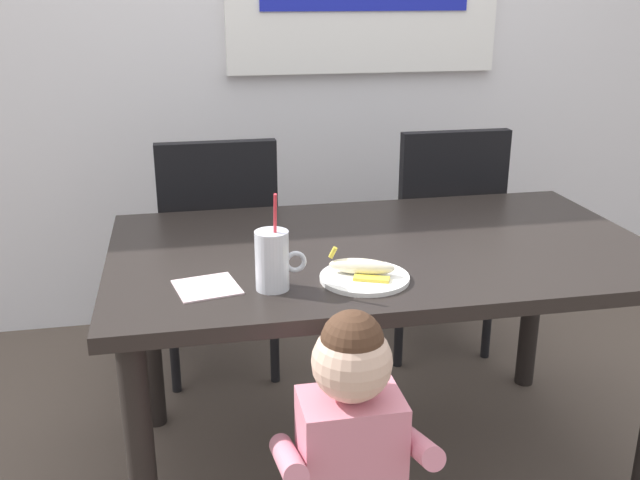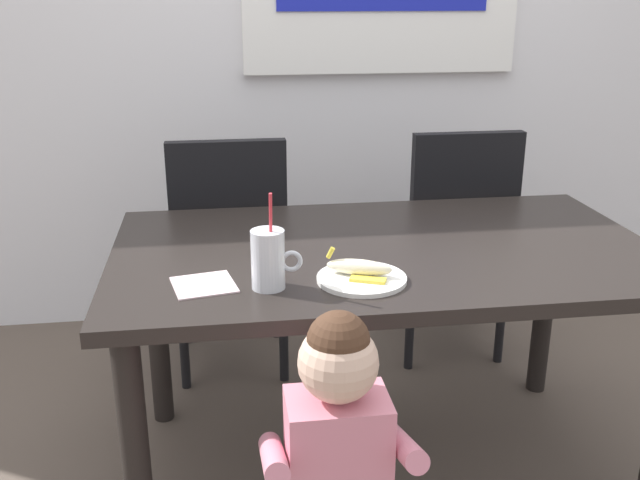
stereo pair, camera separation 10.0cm
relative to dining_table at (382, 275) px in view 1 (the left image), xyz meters
name	(u,v)px [view 1 (the left image)]	position (x,y,z in m)	size (l,w,h in m)	color
ground_plane	(376,462)	(0.00, 0.00, -0.66)	(24.00, 24.00, 0.00)	brown
dining_table	(382,275)	(0.00, 0.00, 0.00)	(1.56, 0.90, 0.75)	black
dining_chair_left	(219,245)	(-0.44, 0.68, -0.11)	(0.44, 0.44, 0.96)	black
dining_chair_right	(440,229)	(0.45, 0.70, -0.11)	(0.44, 0.45, 0.96)	black
toddler_standing	(351,444)	(-0.24, -0.62, -0.13)	(0.33, 0.24, 0.84)	#3F4760
milk_cup	(273,264)	(-0.36, -0.26, 0.16)	(0.13, 0.08, 0.25)	silver
snack_plate	(365,278)	(-0.12, -0.25, 0.10)	(0.23, 0.23, 0.01)	white
peeled_banana	(363,267)	(-0.12, -0.24, 0.13)	(0.17, 0.14, 0.07)	#F4EAC6
paper_napkin	(207,287)	(-0.52, -0.22, 0.10)	(0.15, 0.15, 0.00)	silver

